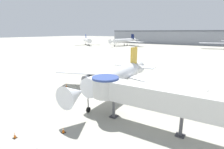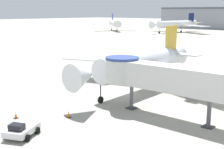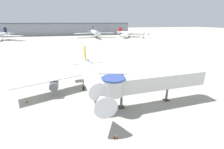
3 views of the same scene
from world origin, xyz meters
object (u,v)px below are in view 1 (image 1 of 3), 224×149
(main_airplane, at_px, (116,77))
(jet_bridge, at_px, (149,96))
(traffic_cone_port_wing, at_px, (66,85))
(background_jet_navy_tail, at_px, (124,41))
(traffic_cone_near_nose, at_px, (63,130))
(background_jet_blue_tail, at_px, (87,40))
(traffic_cone_apron_front, at_px, (15,135))

(main_airplane, xyz_separation_m, jet_bridge, (10.13, -7.99, 0.57))
(traffic_cone_port_wing, relative_size, background_jet_navy_tail, 0.02)
(jet_bridge, xyz_separation_m, traffic_cone_port_wing, (-23.19, 6.45, -4.16))
(traffic_cone_near_nose, distance_m, background_jet_navy_tail, 147.27)
(traffic_cone_near_nose, distance_m, traffic_cone_port_wing, 20.14)
(main_airplane, xyz_separation_m, traffic_cone_port_wing, (-13.05, -1.55, -3.59))
(jet_bridge, height_order, traffic_cone_port_wing, jet_bridge)
(traffic_cone_port_wing, distance_m, background_jet_navy_tail, 128.55)
(traffic_cone_port_wing, bearing_deg, main_airplane, 6.76)
(traffic_cone_near_nose, height_order, background_jet_blue_tail, background_jet_blue_tail)
(main_airplane, height_order, traffic_cone_apron_front, main_airplane)
(main_airplane, height_order, background_jet_blue_tail, background_jet_blue_tail)
(main_airplane, xyz_separation_m, background_jet_navy_tail, (-63.35, 116.68, 0.72))
(traffic_cone_apron_front, bearing_deg, background_jet_navy_tail, 114.02)
(jet_bridge, bearing_deg, traffic_cone_port_wing, 162.52)
(main_airplane, xyz_separation_m, traffic_cone_apron_front, (-2.62, -19.57, -3.59))
(main_airplane, distance_m, background_jet_navy_tail, 132.77)
(background_jet_blue_tail, relative_size, background_jet_navy_tail, 0.57)
(main_airplane, distance_m, traffic_cone_apron_front, 20.07)
(jet_bridge, distance_m, background_jet_blue_tail, 156.38)
(traffic_cone_port_wing, xyz_separation_m, background_jet_navy_tail, (-50.30, 118.23, 4.32))
(main_airplane, xyz_separation_m, traffic_cone_near_nose, (1.50, -15.47, -3.56))
(traffic_cone_apron_front, bearing_deg, traffic_cone_port_wing, 120.06)
(traffic_cone_apron_front, xyz_separation_m, traffic_cone_port_wing, (-10.43, 18.02, -0.01))
(traffic_cone_apron_front, bearing_deg, traffic_cone_near_nose, 44.83)
(traffic_cone_port_wing, bearing_deg, background_jet_navy_tail, 113.05)
(traffic_cone_apron_front, height_order, traffic_cone_port_wing, traffic_cone_apron_front)
(background_jet_navy_tail, bearing_deg, traffic_cone_apron_front, -57.43)
(main_airplane, bearing_deg, background_jet_blue_tail, 131.14)
(jet_bridge, bearing_deg, main_airplane, 139.78)
(background_jet_blue_tail, bearing_deg, jet_bridge, -96.13)
(main_airplane, xyz_separation_m, background_jet_blue_tail, (-98.34, 104.65, 0.61))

